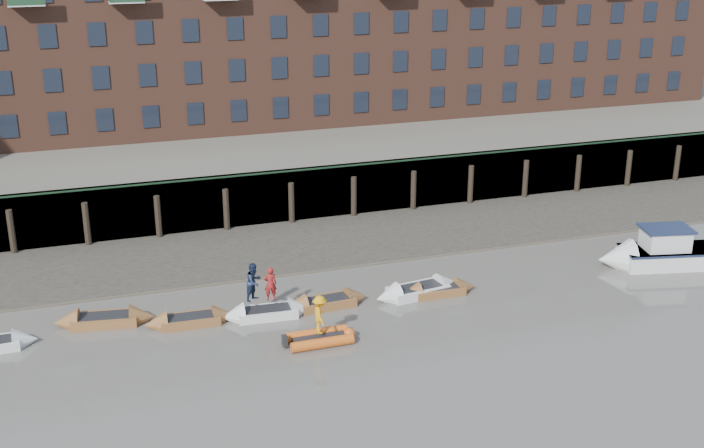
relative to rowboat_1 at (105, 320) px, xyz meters
name	(u,v)px	position (x,y,z in m)	size (l,w,h in m)	color
ground	(387,408)	(9.79, -11.00, -0.24)	(220.00, 220.00, 0.00)	#605C55
foreshore	(275,248)	(9.79, 7.00, -0.24)	(110.00, 8.00, 0.50)	#3D382F
mud_band	(290,270)	(9.79, 3.60, -0.24)	(110.00, 1.60, 0.10)	#4C4336
river_wall	(257,199)	(9.79, 11.38, 1.36)	(110.00, 1.23, 3.30)	#2D2A26
bank_terrace	(216,145)	(9.79, 25.00, 1.36)	(110.00, 28.00, 3.20)	#5E594D
rowboat_1	(105,320)	(0.00, 0.00, 0.00)	(4.73, 2.00, 1.33)	brown
rowboat_2	(190,320)	(3.75, -1.25, -0.02)	(4.24, 1.37, 1.22)	brown
rowboat_3	(267,313)	(7.31, -1.62, -0.01)	(4.41, 1.55, 1.26)	silver
rowboat_4	(326,302)	(10.30, -1.40, -0.02)	(4.31, 1.49, 1.23)	brown
rowboat_5	(418,291)	(15.03, -1.55, 0.01)	(4.85, 2.02, 1.36)	silver
rowboat_6	(438,291)	(16.02, -1.79, -0.03)	(4.03, 1.29, 1.16)	brown
rib_tender	(322,338)	(9.01, -4.95, 0.00)	(3.10, 1.47, 0.54)	#CF5918
motor_launch	(651,254)	(28.37, -2.01, 0.47)	(7.04, 3.59, 2.78)	silver
person_rower_a	(270,284)	(7.52, -1.59, 1.44)	(0.60, 0.39, 1.65)	maroon
person_rower_b	(254,282)	(6.80, -1.37, 1.54)	(0.90, 0.70, 1.85)	#19233F
person_rib_crew	(320,314)	(8.93, -4.93, 1.14)	(1.13, 0.65, 1.76)	orange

